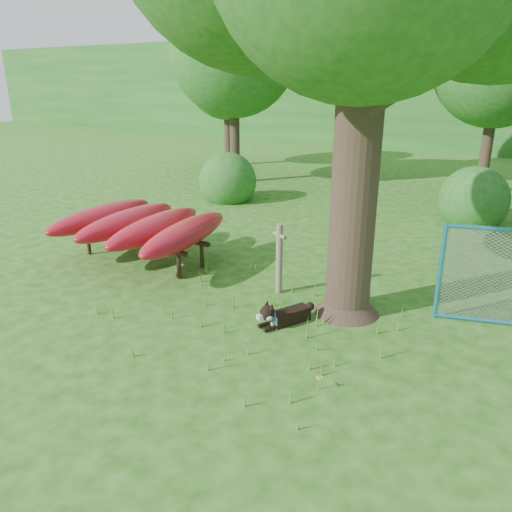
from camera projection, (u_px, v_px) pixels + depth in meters
The scene contains 12 objects.
ground at pixel (200, 340), 7.38m from camera, with size 80.00×80.00×0.00m, color #1F5410.
wooden_post at pixel (279, 257), 8.80m from camera, with size 0.34×0.20×1.27m.
kayak_rack at pixel (141, 225), 10.33m from camera, with size 3.48×3.08×1.04m.
husky_dog at pixel (282, 315), 7.79m from camera, with size 0.59×0.95×0.46m.
wildflower_clump at pixel (319, 379), 6.14m from camera, with size 0.09×0.08×0.19m.
bg_tree_a at pixel (234, 53), 17.11m from camera, with size 4.40×4.40×6.70m.
bg_tree_b at pixel (354, 16), 16.50m from camera, with size 5.20×5.20×8.22m.
bg_tree_c at pixel (499, 63), 15.46m from camera, with size 4.00×4.00×6.12m.
bg_tree_f at pixel (227, 76), 21.02m from camera, with size 3.60×3.60×5.55m.
shrub_left at pixel (228, 200), 15.87m from camera, with size 1.80×1.80×1.80m, color #1E5B1D.
shrub_mid at pixel (470, 222), 13.43m from camera, with size 1.80×1.80×1.80m, color #1E5B1D.
wooded_hillside at pixel (511, 91), 28.42m from camera, with size 80.00×12.00×6.00m, color #1E5B1D.
Camera 1 is at (4.28, -5.01, 3.65)m, focal length 35.00 mm.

